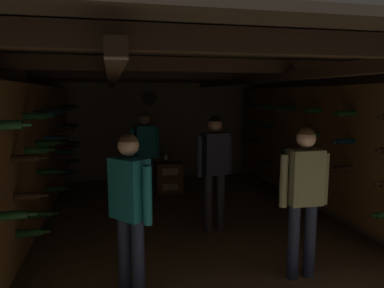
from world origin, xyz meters
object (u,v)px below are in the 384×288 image
(person_guest_near_left, at_px, (130,201))
(person_guest_near_right, at_px, (304,189))
(person_guest_rear_center, at_px, (145,148))
(display_bottle, at_px, (166,155))
(wine_crate_stack, at_px, (169,178))
(person_host_center, at_px, (215,162))

(person_guest_near_left, height_order, person_guest_near_right, person_guest_near_right)
(person_guest_rear_center, bearing_deg, person_guest_near_right, -66.33)
(display_bottle, height_order, person_guest_near_right, person_guest_near_right)
(wine_crate_stack, height_order, person_guest_near_left, person_guest_near_left)
(wine_crate_stack, relative_size, person_guest_near_left, 0.38)
(display_bottle, height_order, person_host_center, person_host_center)
(display_bottle, xyz_separation_m, person_guest_near_right, (0.89, -3.69, 0.22))
(display_bottle, xyz_separation_m, person_guest_rear_center, (-0.46, -0.61, 0.24))
(wine_crate_stack, relative_size, person_host_center, 0.37)
(person_guest_near_right, height_order, person_guest_rear_center, person_guest_rear_center)
(wine_crate_stack, distance_m, display_bottle, 0.44)
(wine_crate_stack, xyz_separation_m, person_guest_rear_center, (-0.51, -0.55, 0.68))
(display_bottle, height_order, person_guest_near_left, person_guest_near_left)
(person_host_center, relative_size, person_guest_near_left, 1.04)
(wine_crate_stack, xyz_separation_m, person_guest_near_right, (0.83, -3.62, 0.66))
(person_host_center, height_order, person_guest_near_right, person_host_center)
(person_host_center, distance_m, person_guest_rear_center, 1.80)
(person_guest_near_left, relative_size, person_guest_rear_center, 0.97)
(display_bottle, bearing_deg, person_guest_near_left, -103.45)
(wine_crate_stack, height_order, person_host_center, person_host_center)
(person_host_center, xyz_separation_m, person_guest_rear_center, (-0.82, 1.60, -0.01))
(person_host_center, bearing_deg, person_guest_near_left, -130.15)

